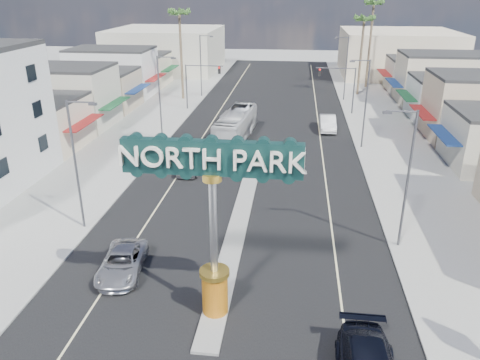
% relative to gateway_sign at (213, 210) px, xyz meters
% --- Properties ---
extents(ground, '(160.00, 160.00, 0.00)m').
position_rel_gateway_sign_xyz_m(ground, '(0.00, 28.02, -5.93)').
color(ground, gray).
rests_on(ground, ground).
extents(road, '(20.00, 120.00, 0.01)m').
position_rel_gateway_sign_xyz_m(road, '(0.00, 28.02, -5.92)').
color(road, black).
rests_on(road, ground).
extents(median_island, '(1.30, 30.00, 0.16)m').
position_rel_gateway_sign_xyz_m(median_island, '(0.00, 12.02, -5.85)').
color(median_island, gray).
rests_on(median_island, ground).
extents(sidewalk_left, '(8.00, 120.00, 0.12)m').
position_rel_gateway_sign_xyz_m(sidewalk_left, '(-14.00, 28.02, -5.87)').
color(sidewalk_left, gray).
rests_on(sidewalk_left, ground).
extents(sidewalk_right, '(8.00, 120.00, 0.12)m').
position_rel_gateway_sign_xyz_m(sidewalk_right, '(14.00, 28.02, -5.87)').
color(sidewalk_right, gray).
rests_on(sidewalk_right, ground).
extents(storefront_row_left, '(12.00, 42.00, 6.00)m').
position_rel_gateway_sign_xyz_m(storefront_row_left, '(-24.00, 41.02, -2.93)').
color(storefront_row_left, beige).
rests_on(storefront_row_left, ground).
extents(storefront_row_right, '(12.00, 42.00, 6.00)m').
position_rel_gateway_sign_xyz_m(storefront_row_right, '(24.00, 41.02, -2.93)').
color(storefront_row_right, '#B7B29E').
rests_on(storefront_row_right, ground).
extents(backdrop_far_left, '(20.00, 20.00, 8.00)m').
position_rel_gateway_sign_xyz_m(backdrop_far_left, '(-22.00, 73.02, -1.93)').
color(backdrop_far_left, '#B7B29E').
rests_on(backdrop_far_left, ground).
extents(backdrop_far_right, '(20.00, 20.00, 8.00)m').
position_rel_gateway_sign_xyz_m(backdrop_far_right, '(22.00, 73.02, -1.93)').
color(backdrop_far_right, beige).
rests_on(backdrop_far_right, ground).
extents(gateway_sign, '(8.20, 1.50, 9.15)m').
position_rel_gateway_sign_xyz_m(gateway_sign, '(0.00, 0.00, 0.00)').
color(gateway_sign, '#C15D0E').
rests_on(gateway_sign, median_island).
extents(traffic_signal_left, '(5.09, 0.45, 6.00)m').
position_rel_gateway_sign_xyz_m(traffic_signal_left, '(-9.18, 42.02, -1.65)').
color(traffic_signal_left, '#47474C').
rests_on(traffic_signal_left, ground).
extents(traffic_signal_right, '(5.09, 0.45, 6.00)m').
position_rel_gateway_sign_xyz_m(traffic_signal_right, '(9.18, 42.02, -1.65)').
color(traffic_signal_right, '#47474C').
rests_on(traffic_signal_right, ground).
extents(streetlight_l_near, '(2.03, 0.22, 9.00)m').
position_rel_gateway_sign_xyz_m(streetlight_l_near, '(-10.43, 8.02, -0.86)').
color(streetlight_l_near, '#47474C').
rests_on(streetlight_l_near, ground).
extents(streetlight_l_mid, '(2.03, 0.22, 9.00)m').
position_rel_gateway_sign_xyz_m(streetlight_l_mid, '(-10.43, 28.02, -0.86)').
color(streetlight_l_mid, '#47474C').
rests_on(streetlight_l_mid, ground).
extents(streetlight_l_far, '(2.03, 0.22, 9.00)m').
position_rel_gateway_sign_xyz_m(streetlight_l_far, '(-10.43, 50.02, -0.86)').
color(streetlight_l_far, '#47474C').
rests_on(streetlight_l_far, ground).
extents(streetlight_r_near, '(2.03, 0.22, 9.00)m').
position_rel_gateway_sign_xyz_m(streetlight_r_near, '(10.43, 8.02, -0.86)').
color(streetlight_r_near, '#47474C').
rests_on(streetlight_r_near, ground).
extents(streetlight_r_mid, '(2.03, 0.22, 9.00)m').
position_rel_gateway_sign_xyz_m(streetlight_r_mid, '(10.43, 28.02, -0.86)').
color(streetlight_r_mid, '#47474C').
rests_on(streetlight_r_mid, ground).
extents(streetlight_r_far, '(2.03, 0.22, 9.00)m').
position_rel_gateway_sign_xyz_m(streetlight_r_far, '(10.43, 50.02, -0.86)').
color(streetlight_r_far, '#47474C').
rests_on(streetlight_r_far, ground).
extents(palm_left_far, '(2.60, 2.60, 13.10)m').
position_rel_gateway_sign_xyz_m(palm_left_far, '(-13.00, 48.02, 5.57)').
color(palm_left_far, brown).
rests_on(palm_left_far, ground).
extents(palm_right_mid, '(2.60, 2.60, 12.10)m').
position_rel_gateway_sign_xyz_m(palm_right_mid, '(13.00, 54.02, 4.67)').
color(palm_right_mid, brown).
rests_on(palm_right_mid, ground).
extents(palm_right_far, '(2.60, 2.60, 14.10)m').
position_rel_gateway_sign_xyz_m(palm_right_far, '(15.00, 60.02, 6.46)').
color(palm_right_far, brown).
rests_on(palm_right_far, ground).
extents(suv_left, '(2.87, 5.27, 1.40)m').
position_rel_gateway_sign_xyz_m(suv_left, '(-6.00, 3.02, -5.23)').
color(suv_left, '#B0B0B5').
rests_on(suv_left, ground).
extents(car_parked_left, '(2.09, 4.88, 1.64)m').
position_rel_gateway_sign_xyz_m(car_parked_left, '(-5.50, 19.43, -5.11)').
color(car_parked_left, slate).
rests_on(car_parked_left, ground).
extents(car_parked_right, '(1.84, 5.12, 1.68)m').
position_rel_gateway_sign_xyz_m(car_parked_right, '(7.43, 34.28, -5.09)').
color(car_parked_right, silver).
rests_on(car_parked_right, ground).
extents(city_bus, '(3.74, 11.37, 3.11)m').
position_rel_gateway_sign_xyz_m(city_bus, '(-2.75, 29.58, -4.37)').
color(city_bus, silver).
rests_on(city_bus, ground).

